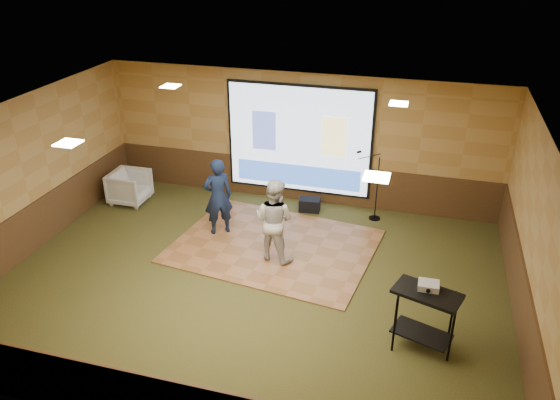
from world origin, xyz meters
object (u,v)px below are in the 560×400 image
(projector_screen, at_px, (299,141))
(duffel_bag, at_px, (310,205))
(player_right, at_px, (274,220))
(av_table, at_px, (425,309))
(projector, at_px, (429,286))
(banquet_chair, at_px, (130,187))
(player_left, at_px, (218,197))
(dance_floor, at_px, (274,246))
(mic_stand, at_px, (373,198))

(projector_screen, xyz_separation_m, duffel_bag, (0.39, -0.45, -1.33))
(player_right, bearing_deg, av_table, 162.17)
(projector, xyz_separation_m, banquet_chair, (-6.75, 3.14, -0.68))
(projector, bearing_deg, player_left, 150.09)
(duffel_bag, bearing_deg, projector_screen, 130.94)
(player_left, bearing_deg, player_right, 119.45)
(player_right, bearing_deg, projector_screen, -71.58)
(projector, bearing_deg, av_table, -93.20)
(projector_screen, xyz_separation_m, dance_floor, (0.05, -2.17, -1.46))
(dance_floor, xyz_separation_m, av_table, (2.97, -2.22, 0.70))
(projector_screen, relative_size, player_right, 2.02)
(dance_floor, height_order, player_right, player_right)
(av_table, distance_m, mic_stand, 4.14)
(projector, distance_m, mic_stand, 4.08)
(dance_floor, relative_size, av_table, 3.81)
(av_table, relative_size, projector, 3.39)
(player_left, relative_size, av_table, 1.62)
(player_right, xyz_separation_m, mic_stand, (1.61, 2.17, -0.35))
(projector_screen, bearing_deg, player_right, -85.88)
(player_right, bearing_deg, dance_floor, -58.17)
(dance_floor, distance_m, player_left, 1.51)
(projector_screen, distance_m, av_table, 5.39)
(player_left, bearing_deg, projector_screen, -156.68)
(player_left, relative_size, duffel_bag, 3.55)
(player_right, height_order, projector, player_right)
(dance_floor, distance_m, av_table, 3.77)
(projector_screen, relative_size, player_left, 2.03)
(av_table, bearing_deg, banquet_chair, 154.34)
(player_right, distance_m, mic_stand, 2.72)
(player_right, height_order, av_table, player_right)
(banquet_chair, bearing_deg, mic_stand, -83.36)
(player_right, xyz_separation_m, projector, (2.84, -1.68, 0.21))
(player_left, relative_size, projector, 5.50)
(dance_floor, bearing_deg, player_right, -72.47)
(projector, height_order, duffel_bag, projector)
(projector_screen, bearing_deg, projector, -54.80)
(player_left, xyz_separation_m, mic_stand, (2.99, 1.52, -0.35))
(banquet_chair, distance_m, duffel_bag, 4.18)
(projector, xyz_separation_m, mic_stand, (-1.23, 3.85, -0.57))
(av_table, relative_size, duffel_bag, 2.19)
(av_table, bearing_deg, projector_screen, 124.56)
(dance_floor, bearing_deg, mic_stand, 44.76)
(player_left, height_order, player_right, same)
(dance_floor, xyz_separation_m, duffel_bag, (0.34, 1.73, 0.13))
(player_left, bearing_deg, duffel_bag, -171.62)
(projector_screen, relative_size, projector, 11.15)
(player_left, xyz_separation_m, projector, (4.22, -2.33, 0.21))
(mic_stand, bearing_deg, projector, -48.70)
(projector_screen, distance_m, duffel_bag, 1.46)
(duffel_bag, bearing_deg, dance_floor, -101.04)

